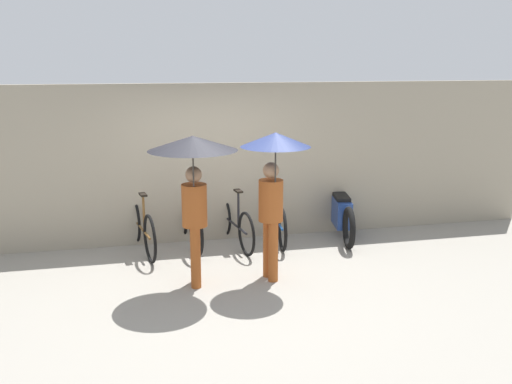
% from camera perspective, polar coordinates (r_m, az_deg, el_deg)
% --- Properties ---
extents(ground_plane, '(30.00, 30.00, 0.00)m').
position_cam_1_polar(ground_plane, '(7.49, -2.45, -9.34)').
color(ground_plane, gray).
extents(back_wall, '(11.23, 0.12, 2.51)m').
position_cam_1_polar(back_wall, '(9.08, -4.90, 2.88)').
color(back_wall, gray).
rests_on(back_wall, ground).
extents(parked_bicycle_0, '(0.49, 1.75, 1.03)m').
position_cam_1_polar(parked_bicycle_0, '(8.82, -11.34, -3.50)').
color(parked_bicycle_0, black).
rests_on(parked_bicycle_0, ground).
extents(parked_bicycle_1, '(0.44, 1.76, 0.99)m').
position_cam_1_polar(parked_bicycle_1, '(8.95, -6.80, -2.97)').
color(parked_bicycle_1, black).
rests_on(parked_bicycle_1, ground).
extents(parked_bicycle_2, '(0.44, 1.74, 1.04)m').
position_cam_1_polar(parked_bicycle_2, '(8.97, -2.18, -3.08)').
color(parked_bicycle_2, black).
rests_on(parked_bicycle_2, ground).
extents(parked_bicycle_3, '(0.44, 1.75, 1.00)m').
position_cam_1_polar(parked_bicycle_3, '(9.20, 2.10, -2.70)').
color(parked_bicycle_3, black).
rests_on(parked_bicycle_3, ground).
extents(pedestrian_leading, '(1.10, 1.10, 1.97)m').
position_cam_1_polar(pedestrian_leading, '(7.01, -6.29, 2.60)').
color(pedestrian_leading, '#9E4C1E').
rests_on(pedestrian_leading, ground).
extents(pedestrian_center, '(0.88, 0.88, 1.98)m').
position_cam_1_polar(pedestrian_center, '(7.22, 1.77, 2.29)').
color(pedestrian_center, '#9E4C1E').
rests_on(pedestrian_center, ground).
extents(motorcycle, '(0.64, 1.97, 0.90)m').
position_cam_1_polar(motorcycle, '(9.52, 8.49, -2.10)').
color(motorcycle, black).
rests_on(motorcycle, ground).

